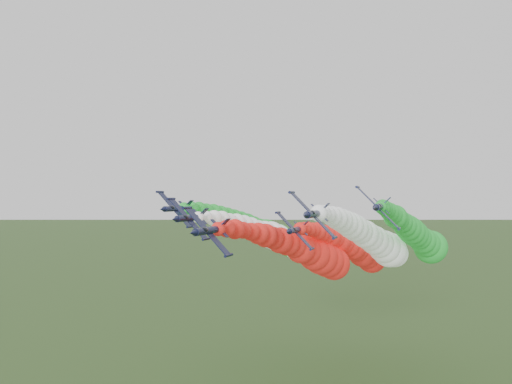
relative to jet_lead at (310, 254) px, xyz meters
The scene contains 6 objects.
jet_lead is the anchor object (origin of this frame).
jet_inner_left 12.43m from the jet_lead, 135.71° to the left, with size 15.71×67.04×19.16m.
jet_inner_right 15.19m from the jet_lead, 22.63° to the left, with size 15.53×66.86×18.98m.
jet_outer_left 26.07m from the jet_lead, 130.52° to the left, with size 16.13×67.46×19.59m.
jet_outer_right 28.52m from the jet_lead, 36.13° to the left, with size 16.46×67.78×19.91m.
jet_trail 25.84m from the jet_lead, 75.50° to the left, with size 16.25×67.58×19.70m.
Camera 1 is at (27.50, -79.04, 45.94)m, focal length 35.00 mm.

